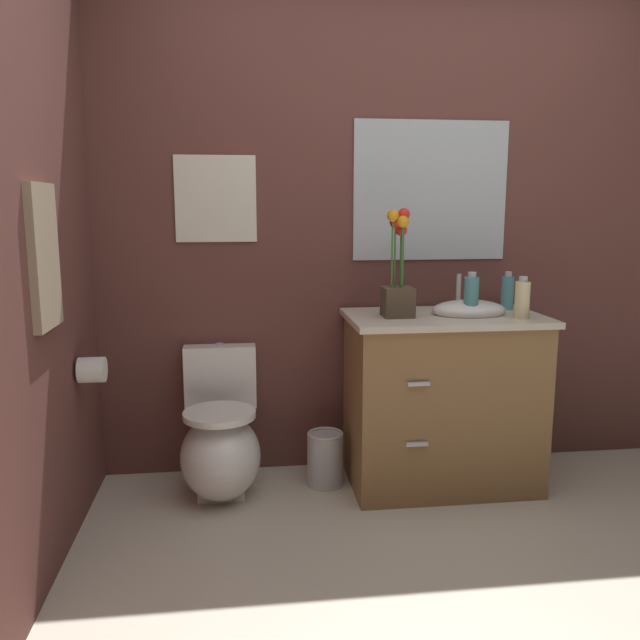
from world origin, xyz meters
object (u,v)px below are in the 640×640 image
object	(u,v)px
flower_vase	(398,282)
trash_bin	(325,458)
toilet	(221,444)
toilet_paper_roll	(92,370)
soap_bottle	(471,296)
vanity_cabinet	(443,398)
wall_mirror	(431,191)
hand_wash_bottle	(522,299)
hanging_towel	(44,257)
wall_poster	(216,199)
lotion_bottle	(508,292)

from	to	relation	value
flower_vase	trash_bin	bearing A→B (deg)	168.37
toilet	toilet_paper_roll	xyz separation A→B (m)	(-0.53, -0.20, 0.44)
soap_bottle	toilet_paper_roll	size ratio (longest dim) A/B	1.92
soap_bottle	vanity_cabinet	bearing A→B (deg)	148.95
flower_vase	toilet	bearing A→B (deg)	176.73
trash_bin	vanity_cabinet	bearing A→B (deg)	-4.65
soap_bottle	wall_mirror	size ratio (longest dim) A/B	0.26
flower_vase	soap_bottle	bearing A→B (deg)	-6.55
toilet	flower_vase	distance (m)	1.15
hand_wash_bottle	hanging_towel	distance (m)	2.05
flower_vase	wall_mirror	world-z (taller)	wall_mirror
wall_mirror	wall_poster	bearing A→B (deg)	180.00
flower_vase	lotion_bottle	world-z (taller)	flower_vase
lotion_bottle	toilet_paper_roll	bearing A→B (deg)	-171.56
toilet	toilet_paper_roll	world-z (taller)	toilet_paper_roll
vanity_cabinet	hanging_towel	bearing A→B (deg)	-161.92
toilet	hand_wash_bottle	xyz separation A→B (m)	(1.41, -0.17, 0.70)
lotion_bottle	wall_poster	xyz separation A→B (m)	(-1.45, 0.17, 0.46)
lotion_bottle	hand_wash_bottle	size ratio (longest dim) A/B	0.97
flower_vase	soap_bottle	size ratio (longest dim) A/B	2.40
toilet	hanging_towel	bearing A→B (deg)	-135.63
trash_bin	wall_mirror	bearing A→B (deg)	23.29
flower_vase	vanity_cabinet	bearing A→B (deg)	5.14
soap_bottle	trash_bin	size ratio (longest dim) A/B	0.78
vanity_cabinet	hand_wash_bottle	world-z (taller)	hand_wash_bottle
wall_poster	wall_mirror	xyz separation A→B (m)	(1.09, 0.00, 0.04)
trash_bin	toilet	bearing A→B (deg)	-177.71
vanity_cabinet	lotion_bottle	world-z (taller)	lotion_bottle
wall_poster	hand_wash_bottle	bearing A→B (deg)	-17.39
toilet	hanging_towel	xyz separation A→B (m)	(-0.59, -0.57, 0.95)
soap_bottle	wall_poster	distance (m)	1.32
soap_bottle	hanging_towel	distance (m)	1.86
vanity_cabinet	lotion_bottle	xyz separation A→B (m)	(0.36, 0.12, 0.50)
vanity_cabinet	soap_bottle	size ratio (longest dim) A/B	4.91
hand_wash_bottle	soap_bottle	bearing A→B (deg)	158.47
wall_mirror	trash_bin	bearing A→B (deg)	-156.71
toilet	hand_wash_bottle	size ratio (longest dim) A/B	3.51
toilet	vanity_cabinet	size ratio (longest dim) A/B	0.67
toilet_paper_roll	hand_wash_bottle	bearing A→B (deg)	0.70
lotion_bottle	toilet	bearing A→B (deg)	-176.15
hanging_towel	toilet_paper_roll	size ratio (longest dim) A/B	4.73
wall_poster	toilet_paper_roll	world-z (taller)	wall_poster
hanging_towel	vanity_cabinet	bearing A→B (deg)	18.08
lotion_bottle	wall_poster	size ratio (longest dim) A/B	0.46
wall_mirror	lotion_bottle	bearing A→B (deg)	-24.98
wall_poster	wall_mirror	bearing A→B (deg)	0.00
wall_poster	toilet_paper_roll	bearing A→B (deg)	-138.85
flower_vase	trash_bin	size ratio (longest dim) A/B	1.87
hand_wash_bottle	trash_bin	xyz separation A→B (m)	(-0.89, 0.19, -0.81)
soap_bottle	hand_wash_bottle	world-z (taller)	soap_bottle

